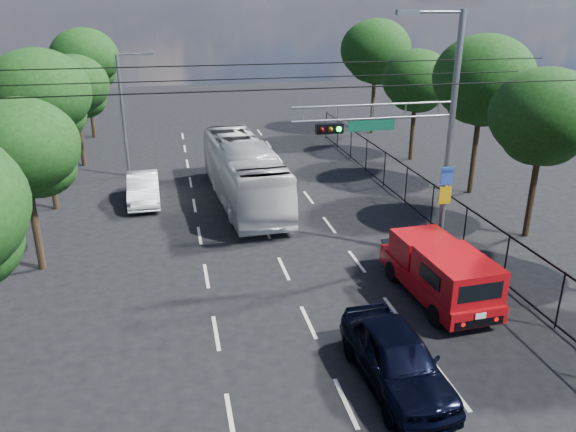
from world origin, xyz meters
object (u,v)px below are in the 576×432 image
object	(u,v)px
navy_hatchback	(396,358)
white_bus	(243,172)
signal_mast	(421,130)
red_pickup	(439,271)
white_van	(143,189)

from	to	relation	value
navy_hatchback	white_bus	xyz separation A→B (m)	(-1.96, 15.70, 0.74)
signal_mast	red_pickup	bearing A→B (deg)	-98.49
navy_hatchback	white_bus	distance (m)	15.84
red_pickup	signal_mast	bearing A→B (deg)	81.51
signal_mast	white_van	distance (m)	14.80
navy_hatchback	red_pickup	bearing A→B (deg)	49.42
red_pickup	white_van	xyz separation A→B (m)	(-10.27, 12.51, -0.35)
signal_mast	white_bus	world-z (taller)	signal_mast
white_van	white_bus	bearing A→B (deg)	-11.43
signal_mast	white_bus	xyz separation A→B (m)	(-5.70, 8.21, -3.69)
signal_mast	white_van	size ratio (longest dim) A/B	2.12
navy_hatchback	white_van	world-z (taller)	navy_hatchback
signal_mast	navy_hatchback	world-z (taller)	signal_mast
white_bus	white_van	world-z (taller)	white_bus
navy_hatchback	white_van	size ratio (longest dim) A/B	1.06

